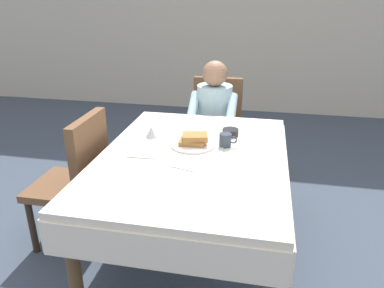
# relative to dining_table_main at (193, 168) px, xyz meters

# --- Properties ---
(ground_plane) EXTENTS (14.00, 14.00, 0.00)m
(ground_plane) POSITION_rel_dining_table_main_xyz_m (0.00, 0.00, -0.65)
(ground_plane) COLOR #3D4756
(dining_table_main) EXTENTS (1.12, 1.52, 0.74)m
(dining_table_main) POSITION_rel_dining_table_main_xyz_m (0.00, 0.00, 0.00)
(dining_table_main) COLOR silver
(dining_table_main) RESTS_ON ground
(chair_diner) EXTENTS (0.44, 0.45, 0.93)m
(chair_diner) POSITION_rel_dining_table_main_xyz_m (-0.02, 1.17, -0.12)
(chair_diner) COLOR brown
(chair_diner) RESTS_ON ground
(diner_person) EXTENTS (0.40, 0.43, 1.12)m
(diner_person) POSITION_rel_dining_table_main_xyz_m (-0.02, 1.01, 0.02)
(diner_person) COLOR silver
(diner_person) RESTS_ON ground
(chair_left_side) EXTENTS (0.45, 0.44, 0.93)m
(chair_left_side) POSITION_rel_dining_table_main_xyz_m (-0.77, 0.00, -0.12)
(chair_left_side) COLOR brown
(chair_left_side) RESTS_ON ground
(plate_breakfast) EXTENTS (0.28, 0.28, 0.02)m
(plate_breakfast) POSITION_rel_dining_table_main_xyz_m (-0.02, 0.13, 0.10)
(plate_breakfast) COLOR white
(plate_breakfast) RESTS_ON dining_table_main
(breakfast_stack) EXTENTS (0.19, 0.15, 0.06)m
(breakfast_stack) POSITION_rel_dining_table_main_xyz_m (-0.02, 0.13, 0.14)
(breakfast_stack) COLOR #A36B33
(breakfast_stack) RESTS_ON plate_breakfast
(cup_coffee) EXTENTS (0.11, 0.08, 0.08)m
(cup_coffee) POSITION_rel_dining_table_main_xyz_m (0.18, 0.16, 0.13)
(cup_coffee) COLOR #333D4C
(cup_coffee) RESTS_ON dining_table_main
(bowl_butter) EXTENTS (0.11, 0.11, 0.04)m
(bowl_butter) POSITION_rel_dining_table_main_xyz_m (0.19, 0.36, 0.11)
(bowl_butter) COLOR black
(bowl_butter) RESTS_ON dining_table_main
(syrup_pitcher) EXTENTS (0.08, 0.08, 0.07)m
(syrup_pitcher) POSITION_rel_dining_table_main_xyz_m (-0.32, 0.22, 0.13)
(syrup_pitcher) COLOR silver
(syrup_pitcher) RESTS_ON dining_table_main
(fork_left_of_plate) EXTENTS (0.03, 0.18, 0.00)m
(fork_left_of_plate) POSITION_rel_dining_table_main_xyz_m (-0.21, 0.11, 0.09)
(fork_left_of_plate) COLOR silver
(fork_left_of_plate) RESTS_ON dining_table_main
(knife_right_of_plate) EXTENTS (0.02, 0.20, 0.00)m
(knife_right_of_plate) POSITION_rel_dining_table_main_xyz_m (0.17, 0.11, 0.09)
(knife_right_of_plate) COLOR silver
(knife_right_of_plate) RESTS_ON dining_table_main
(spoon_near_edge) EXTENTS (0.15, 0.05, 0.00)m
(spoon_near_edge) POSITION_rel_dining_table_main_xyz_m (-0.02, -0.20, 0.09)
(spoon_near_edge) COLOR silver
(spoon_near_edge) RESTS_ON dining_table_main
(napkin_folded) EXTENTS (0.17, 0.13, 0.01)m
(napkin_folded) POSITION_rel_dining_table_main_xyz_m (-0.29, -0.06, 0.09)
(napkin_folded) COLOR white
(napkin_folded) RESTS_ON dining_table_main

